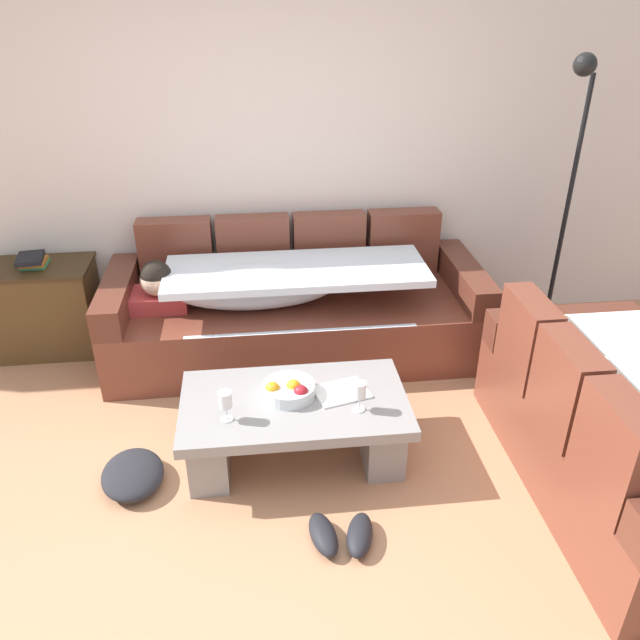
# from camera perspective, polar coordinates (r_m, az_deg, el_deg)

# --- Properties ---
(ground_plane) EXTENTS (14.00, 14.00, 0.00)m
(ground_plane) POSITION_cam_1_polar(r_m,az_deg,el_deg) (3.21, -4.19, -18.21)
(ground_plane) COLOR #B27B57
(back_wall) EXTENTS (9.00, 0.10, 2.70)m
(back_wall) POSITION_cam_1_polar(r_m,az_deg,el_deg) (4.46, -6.25, 15.70)
(back_wall) COLOR beige
(back_wall) RESTS_ON ground_plane
(couch_along_wall) EXTENTS (2.52, 0.92, 0.88)m
(couch_along_wall) POSITION_cam_1_polar(r_m,az_deg,el_deg) (4.33, -2.76, 0.94)
(couch_along_wall) COLOR brown
(couch_along_wall) RESTS_ON ground_plane
(couch_near_window) EXTENTS (0.92, 1.73, 0.88)m
(couch_near_window) POSITION_cam_1_polar(r_m,az_deg,el_deg) (3.53, 25.78, -9.37)
(couch_near_window) COLOR brown
(couch_near_window) RESTS_ON ground_plane
(coffee_table) EXTENTS (1.20, 0.68, 0.38)m
(coffee_table) POSITION_cam_1_polar(r_m,az_deg,el_deg) (3.43, -2.31, -9.15)
(coffee_table) COLOR gray
(coffee_table) RESTS_ON ground_plane
(fruit_bowl) EXTENTS (0.28, 0.28, 0.10)m
(fruit_bowl) POSITION_cam_1_polar(r_m,az_deg,el_deg) (3.35, -2.84, -6.35)
(fruit_bowl) COLOR silver
(fruit_bowl) RESTS_ON coffee_table
(wine_glass_near_left) EXTENTS (0.07, 0.07, 0.17)m
(wine_glass_near_left) POSITION_cam_1_polar(r_m,az_deg,el_deg) (3.18, -8.57, -7.25)
(wine_glass_near_left) COLOR silver
(wine_glass_near_left) RESTS_ON coffee_table
(wine_glass_near_right) EXTENTS (0.07, 0.07, 0.17)m
(wine_glass_near_right) POSITION_cam_1_polar(r_m,az_deg,el_deg) (3.21, 3.60, -6.46)
(wine_glass_near_right) COLOR silver
(wine_glass_near_right) RESTS_ON coffee_table
(open_magazine) EXTENTS (0.32, 0.27, 0.01)m
(open_magazine) POSITION_cam_1_polar(r_m,az_deg,el_deg) (3.39, 1.95, -6.54)
(open_magazine) COLOR white
(open_magazine) RESTS_ON coffee_table
(side_cabinet) EXTENTS (0.72, 0.44, 0.64)m
(side_cabinet) POSITION_cam_1_polar(r_m,az_deg,el_deg) (4.76, -23.72, 0.96)
(side_cabinet) COLOR #4D361B
(side_cabinet) RESTS_ON ground_plane
(book_stack_on_cabinet) EXTENTS (0.19, 0.24, 0.08)m
(book_stack_on_cabinet) POSITION_cam_1_polar(r_m,az_deg,el_deg) (4.61, -24.63, 4.91)
(book_stack_on_cabinet) COLOR #338C59
(book_stack_on_cabinet) RESTS_ON side_cabinet
(floor_lamp) EXTENTS (0.33, 0.31, 1.95)m
(floor_lamp) POSITION_cam_1_polar(r_m,az_deg,el_deg) (4.57, 21.49, 11.18)
(floor_lamp) COLOR black
(floor_lamp) RESTS_ON ground_plane
(pair_of_shoes) EXTENTS (0.35, 0.31, 0.09)m
(pair_of_shoes) POSITION_cam_1_polar(r_m,az_deg,el_deg) (3.12, 1.96, -18.88)
(pair_of_shoes) COLOR black
(pair_of_shoes) RESTS_ON ground_plane
(crumpled_garment) EXTENTS (0.38, 0.44, 0.12)m
(crumpled_garment) POSITION_cam_1_polar(r_m,az_deg,el_deg) (3.52, -16.61, -13.26)
(crumpled_garment) COLOR #232328
(crumpled_garment) RESTS_ON ground_plane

